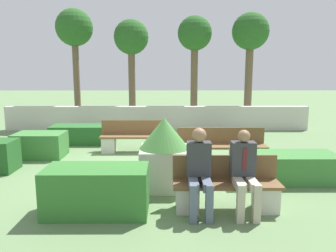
# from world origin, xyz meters

# --- Properties ---
(ground_plane) EXTENTS (60.00, 60.00, 0.00)m
(ground_plane) POSITION_xyz_m (0.00, 0.00, 0.00)
(ground_plane) COLOR #607F51
(perimeter_wall) EXTENTS (11.43, 0.30, 0.90)m
(perimeter_wall) POSITION_xyz_m (0.00, 4.92, 0.45)
(perimeter_wall) COLOR beige
(perimeter_wall) RESTS_ON ground_plane
(bench_front) EXTENTS (1.73, 0.49, 0.86)m
(bench_front) POSITION_xyz_m (1.33, -2.35, 0.33)
(bench_front) COLOR brown
(bench_front) RESTS_ON ground_plane
(bench_left_side) EXTENTS (1.76, 0.48, 0.86)m
(bench_left_side) POSITION_xyz_m (-0.59, 1.53, 0.33)
(bench_left_side) COLOR brown
(bench_left_side) RESTS_ON ground_plane
(bench_right_side) EXTENTS (2.15, 0.48, 0.86)m
(bench_right_side) POSITION_xyz_m (1.70, 0.32, 0.35)
(bench_right_side) COLOR brown
(bench_right_side) RESTS_ON ground_plane
(person_seated_man) EXTENTS (0.38, 0.63, 1.33)m
(person_seated_man) POSITION_xyz_m (1.58, -2.49, 0.73)
(person_seated_man) COLOR #B2A893
(person_seated_man) RESTS_ON ground_plane
(person_seated_woman) EXTENTS (0.38, 0.63, 1.36)m
(person_seated_woman) POSITION_xyz_m (0.87, -2.49, 0.76)
(person_seated_woman) COLOR #515B70
(person_seated_woman) RESTS_ON ground_plane
(hedge_block_near_left) EXTENTS (1.61, 0.77, 0.75)m
(hedge_block_near_left) POSITION_xyz_m (-0.74, -2.48, 0.37)
(hedge_block_near_left) COLOR #33702D
(hedge_block_near_left) RESTS_ON ground_plane
(hedge_block_mid_left) EXTENTS (1.25, 0.85, 0.64)m
(hedge_block_mid_left) POSITION_xyz_m (-2.95, 0.98, 0.32)
(hedge_block_mid_left) COLOR #3D7A38
(hedge_block_mid_left) RESTS_ON ground_plane
(hedge_block_mid_right) EXTENTS (1.80, 0.86, 0.56)m
(hedge_block_mid_right) POSITION_xyz_m (-2.30, 2.63, 0.28)
(hedge_block_mid_right) COLOR #286028
(hedge_block_mid_right) RESTS_ON ground_plane
(hedge_block_far_left) EXTENTS (2.11, 0.86, 0.57)m
(hedge_block_far_left) POSITION_xyz_m (2.77, -0.96, 0.29)
(hedge_block_far_left) COLOR #3D7A38
(hedge_block_far_left) RESTS_ON ground_plane
(planter_corner_left) EXTENTS (0.95, 0.95, 1.37)m
(planter_corner_left) POSITION_xyz_m (0.32, -1.32, 0.70)
(planter_corner_left) COLOR beige
(planter_corner_left) RESTS_ON ground_plane
(tree_leftmost) EXTENTS (1.49, 1.49, 4.70)m
(tree_leftmost) POSITION_xyz_m (-3.35, 6.27, 3.81)
(tree_leftmost) COLOR brown
(tree_leftmost) RESTS_ON ground_plane
(tree_center_left) EXTENTS (1.41, 1.41, 4.29)m
(tree_center_left) POSITION_xyz_m (-1.07, 6.31, 3.42)
(tree_center_left) COLOR brown
(tree_center_left) RESTS_ON ground_plane
(tree_center_right) EXTENTS (1.37, 1.37, 4.39)m
(tree_center_right) POSITION_xyz_m (1.50, 6.06, 3.51)
(tree_center_right) COLOR brown
(tree_center_right) RESTS_ON ground_plane
(tree_rightmost) EXTENTS (1.44, 1.44, 4.48)m
(tree_rightmost) POSITION_xyz_m (3.66, 5.80, 3.57)
(tree_rightmost) COLOR brown
(tree_rightmost) RESTS_ON ground_plane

